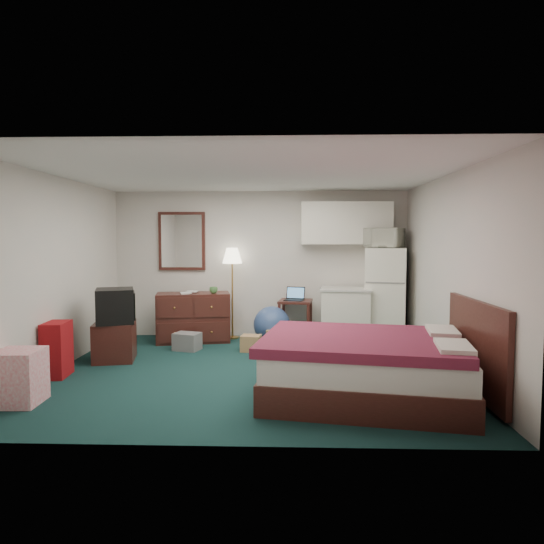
{
  "coord_description": "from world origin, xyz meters",
  "views": [
    {
      "loc": [
        0.48,
        -6.09,
        1.7
      ],
      "look_at": [
        0.27,
        0.4,
        1.25
      ],
      "focal_mm": 32.0,
      "sensor_mm": 36.0,
      "label": 1
    }
  ],
  "objects_px": {
    "dresser": "(193,317)",
    "fridge": "(386,295)",
    "tv_stand": "(115,341)",
    "suitcase": "(57,349)",
    "desk": "(295,320)",
    "bed": "(365,368)",
    "kitchen_counter": "(346,316)",
    "floor_lamp": "(232,293)"
  },
  "relations": [
    {
      "from": "dresser",
      "to": "fridge",
      "type": "bearing_deg",
      "value": -8.84
    },
    {
      "from": "tv_stand",
      "to": "suitcase",
      "type": "bearing_deg",
      "value": -129.33
    },
    {
      "from": "suitcase",
      "to": "desk",
      "type": "bearing_deg",
      "value": 32.39
    },
    {
      "from": "fridge",
      "to": "bed",
      "type": "distance_m",
      "value": 3.03
    },
    {
      "from": "desk",
      "to": "kitchen_counter",
      "type": "xyz_separation_m",
      "value": [
        0.83,
        -0.08,
        0.09
      ]
    },
    {
      "from": "dresser",
      "to": "desk",
      "type": "xyz_separation_m",
      "value": [
        1.68,
        0.17,
        -0.07
      ]
    },
    {
      "from": "bed",
      "to": "desk",
      "type": "bearing_deg",
      "value": 113.08
    },
    {
      "from": "fridge",
      "to": "tv_stand",
      "type": "bearing_deg",
      "value": -146.59
    },
    {
      "from": "dresser",
      "to": "floor_lamp",
      "type": "xyz_separation_m",
      "value": [
        0.61,
        0.29,
        0.37
      ]
    },
    {
      "from": "floor_lamp",
      "to": "suitcase",
      "type": "distance_m",
      "value": 3.06
    },
    {
      "from": "kitchen_counter",
      "to": "suitcase",
      "type": "distance_m",
      "value": 4.37
    },
    {
      "from": "fridge",
      "to": "dresser",
      "type": "bearing_deg",
      "value": -163.4
    },
    {
      "from": "dresser",
      "to": "tv_stand",
      "type": "xyz_separation_m",
      "value": [
        -0.86,
        -1.26,
        -0.13
      ]
    },
    {
      "from": "fridge",
      "to": "kitchen_counter",
      "type": "bearing_deg",
      "value": -163.2
    },
    {
      "from": "dresser",
      "to": "bed",
      "type": "height_order",
      "value": "dresser"
    },
    {
      "from": "bed",
      "to": "tv_stand",
      "type": "distance_m",
      "value": 3.57
    },
    {
      "from": "desk",
      "to": "suitcase",
      "type": "relative_size",
      "value": 1.0
    },
    {
      "from": "kitchen_counter",
      "to": "fridge",
      "type": "bearing_deg",
      "value": 9.85
    },
    {
      "from": "tv_stand",
      "to": "dresser",
      "type": "bearing_deg",
      "value": 44.32
    },
    {
      "from": "kitchen_counter",
      "to": "fridge",
      "type": "xyz_separation_m",
      "value": [
        0.65,
        0.03,
        0.35
      ]
    },
    {
      "from": "tv_stand",
      "to": "floor_lamp",
      "type": "bearing_deg",
      "value": 35.13
    },
    {
      "from": "dresser",
      "to": "fridge",
      "type": "xyz_separation_m",
      "value": [
        3.16,
        0.12,
        0.37
      ]
    },
    {
      "from": "kitchen_counter",
      "to": "desk",
      "type": "bearing_deg",
      "value": -178.09
    },
    {
      "from": "desk",
      "to": "fridge",
      "type": "height_order",
      "value": "fridge"
    },
    {
      "from": "bed",
      "to": "suitcase",
      "type": "distance_m",
      "value": 3.73
    },
    {
      "from": "desk",
      "to": "bed",
      "type": "relative_size",
      "value": 0.33
    },
    {
      "from": "tv_stand",
      "to": "kitchen_counter",
      "type": "bearing_deg",
      "value": 10.38
    },
    {
      "from": "tv_stand",
      "to": "suitcase",
      "type": "relative_size",
      "value": 0.86
    },
    {
      "from": "dresser",
      "to": "tv_stand",
      "type": "relative_size",
      "value": 2.02
    },
    {
      "from": "floor_lamp",
      "to": "kitchen_counter",
      "type": "height_order",
      "value": "floor_lamp"
    },
    {
      "from": "floor_lamp",
      "to": "fridge",
      "type": "relative_size",
      "value": 1.0
    },
    {
      "from": "floor_lamp",
      "to": "desk",
      "type": "relative_size",
      "value": 2.29
    },
    {
      "from": "dresser",
      "to": "suitcase",
      "type": "xyz_separation_m",
      "value": [
        -1.28,
        -2.07,
        -0.06
      ]
    },
    {
      "from": "bed",
      "to": "fridge",
      "type": "bearing_deg",
      "value": 84.54
    },
    {
      "from": "floor_lamp",
      "to": "bed",
      "type": "bearing_deg",
      "value": -60.07
    },
    {
      "from": "suitcase",
      "to": "kitchen_counter",
      "type": "bearing_deg",
      "value": 24.94
    },
    {
      "from": "dresser",
      "to": "tv_stand",
      "type": "height_order",
      "value": "dresser"
    },
    {
      "from": "bed",
      "to": "tv_stand",
      "type": "xyz_separation_m",
      "value": [
        -3.23,
        1.51,
        -0.06
      ]
    },
    {
      "from": "floor_lamp",
      "to": "desk",
      "type": "xyz_separation_m",
      "value": [
        1.07,
        -0.12,
        -0.43
      ]
    },
    {
      "from": "floor_lamp",
      "to": "tv_stand",
      "type": "xyz_separation_m",
      "value": [
        -1.47,
        -1.56,
        -0.5
      ]
    },
    {
      "from": "kitchen_counter",
      "to": "tv_stand",
      "type": "distance_m",
      "value": 3.63
    },
    {
      "from": "dresser",
      "to": "kitchen_counter",
      "type": "distance_m",
      "value": 2.51
    }
  ]
}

